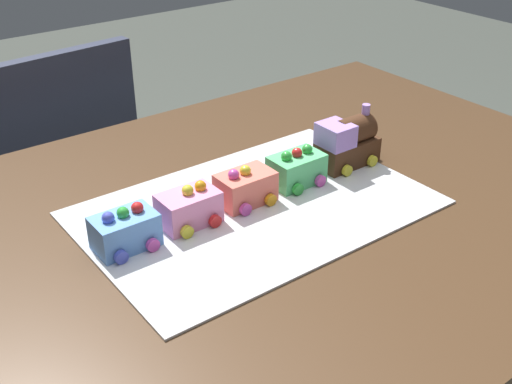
# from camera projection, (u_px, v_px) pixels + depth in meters

# --- Properties ---
(dining_table) EXTENTS (1.40, 1.00, 0.74)m
(dining_table) POSITION_uv_depth(u_px,v_px,m) (274.00, 255.00, 1.20)
(dining_table) COLOR #4C331E
(dining_table) RESTS_ON ground
(chair) EXTENTS (0.44, 0.44, 0.86)m
(chair) POSITION_uv_depth(u_px,v_px,m) (56.00, 179.00, 1.80)
(chair) COLOR #2D3347
(chair) RESTS_ON ground
(cake_board) EXTENTS (0.60, 0.40, 0.00)m
(cake_board) POSITION_uv_depth(u_px,v_px,m) (256.00, 208.00, 1.14)
(cake_board) COLOR silver
(cake_board) RESTS_ON dining_table
(cake_locomotive) EXTENTS (0.14, 0.08, 0.12)m
(cake_locomotive) POSITION_uv_depth(u_px,v_px,m) (347.00, 142.00, 1.26)
(cake_locomotive) COLOR #472816
(cake_locomotive) RESTS_ON cake_board
(cake_car_gondola_mint_green) EXTENTS (0.10, 0.08, 0.07)m
(cake_car_gondola_mint_green) POSITION_uv_depth(u_px,v_px,m) (296.00, 169.00, 1.20)
(cake_car_gondola_mint_green) COLOR #59CC7A
(cake_car_gondola_mint_green) RESTS_ON cake_board
(cake_car_hopper_coral) EXTENTS (0.10, 0.08, 0.07)m
(cake_car_hopper_coral) POSITION_uv_depth(u_px,v_px,m) (245.00, 187.00, 1.14)
(cake_car_hopper_coral) COLOR #F27260
(cake_car_hopper_coral) RESTS_ON cake_board
(cake_car_caboose_bubblegum) EXTENTS (0.10, 0.08, 0.07)m
(cake_car_caboose_bubblegum) POSITION_uv_depth(u_px,v_px,m) (189.00, 208.00, 1.08)
(cake_car_caboose_bubblegum) COLOR pink
(cake_car_caboose_bubblegum) RESTS_ON cake_board
(cake_car_tanker_sky_blue) EXTENTS (0.10, 0.08, 0.07)m
(cake_car_tanker_sky_blue) POSITION_uv_depth(u_px,v_px,m) (125.00, 230.00, 1.02)
(cake_car_tanker_sky_blue) COLOR #669EEA
(cake_car_tanker_sky_blue) RESTS_ON cake_board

